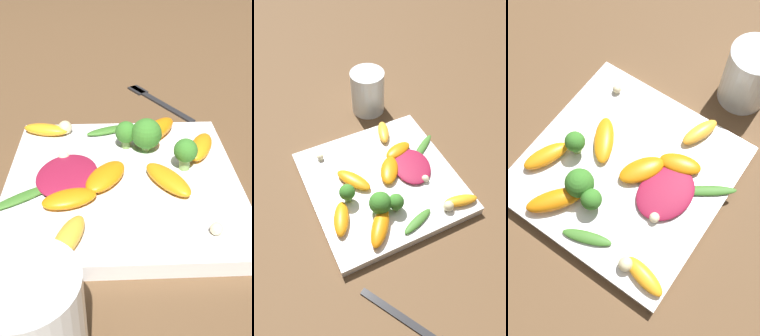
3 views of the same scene
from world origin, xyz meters
The scene contains 20 objects.
ground_plane centered at (0.00, 0.00, 0.00)m, with size 2.40×2.40×0.00m, color brown.
plate centered at (0.00, 0.00, 0.01)m, with size 0.27×0.27×0.02m.
drinking_glass centered at (0.07, 0.22, 0.05)m, with size 0.08×0.08×0.10m.
fork centered at (-0.06, -0.26, 0.00)m, with size 0.10×0.15×0.01m.
radicchio_leaf_0 centered at (0.07, 0.00, 0.02)m, with size 0.09×0.10×0.01m.
orange_segment_0 centered at (0.06, 0.05, 0.03)m, with size 0.07×0.05×0.01m.
orange_segment_1 centered at (-0.10, -0.05, 0.03)m, with size 0.05×0.07×0.02m.
orange_segment_2 centered at (-0.05, 0.02, 0.03)m, with size 0.06×0.08×0.02m.
orange_segment_3 centered at (0.02, 0.01, 0.03)m, with size 0.06×0.07×0.02m.
orange_segment_4 centered at (0.06, 0.11, 0.03)m, with size 0.04×0.07×0.02m.
orange_segment_5 centered at (-0.05, -0.10, 0.03)m, with size 0.07×0.08×0.02m.
orange_segment_6 centered at (0.10, -0.11, 0.03)m, with size 0.07×0.04×0.01m.
broccoli_floret_0 centered at (-0.03, -0.06, 0.04)m, with size 0.04×0.04×0.04m.
broccoli_floret_1 centered at (-0.01, -0.07, 0.04)m, with size 0.03×0.03×0.04m.
broccoli_floret_2 centered at (-0.08, -0.02, 0.04)m, with size 0.03×0.03×0.04m.
arugula_sprig_0 centered at (0.01, -0.11, 0.02)m, with size 0.07×0.04×0.01m.
arugula_sprig_1 centered at (0.11, 0.04, 0.02)m, with size 0.08×0.06×0.01m.
macadamia_nut_0 centered at (-0.09, 0.10, 0.03)m, with size 0.01×0.01×0.01m.
macadamia_nut_1 centered at (0.08, -0.11, 0.03)m, with size 0.02×0.02×0.02m.
macadamia_nut_2 centered at (0.07, -0.04, 0.03)m, with size 0.01×0.01×0.01m.
Camera 2 is at (-0.17, -0.34, 0.52)m, focal length 35.00 mm.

